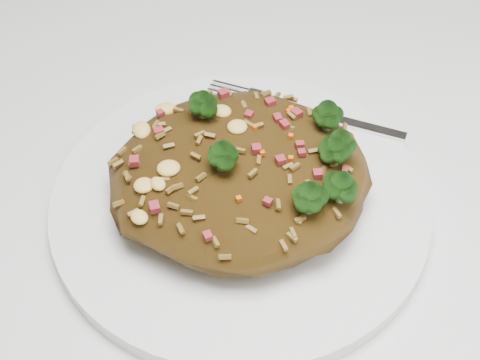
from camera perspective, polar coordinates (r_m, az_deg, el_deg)
The scene contains 4 objects.
dining_table at distance 0.52m, azimuth 0.24°, elevation -13.66°, with size 1.20×0.80×0.75m.
plate at distance 0.47m, azimuth 0.00°, elevation -1.79°, with size 0.27×0.27×0.01m, color white.
fried_rice at distance 0.45m, azimuth 0.21°, elevation 1.20°, with size 0.18×0.16×0.07m.
fork at distance 0.53m, azimuth 6.29°, elevation 5.64°, with size 0.15×0.09×0.00m.
Camera 1 is at (-0.04, -0.25, 1.12)m, focal length 50.00 mm.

